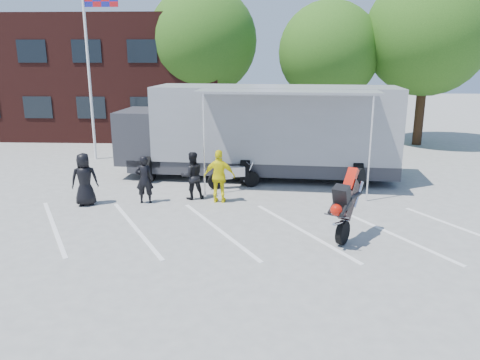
# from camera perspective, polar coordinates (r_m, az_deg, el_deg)

# --- Properties ---
(ground) EXTENTS (100.00, 100.00, 0.00)m
(ground) POSITION_cam_1_polar(r_m,az_deg,el_deg) (12.55, -4.01, -7.65)
(ground) COLOR #9A9A95
(ground) RESTS_ON ground
(parking_bay_lines) EXTENTS (18.09, 13.33, 0.01)m
(parking_bay_lines) POSITION_cam_1_polar(r_m,az_deg,el_deg) (13.47, -3.52, -5.99)
(parking_bay_lines) COLOR white
(parking_bay_lines) RESTS_ON ground
(office_building) EXTENTS (18.00, 8.00, 7.00)m
(office_building) POSITION_cam_1_polar(r_m,az_deg,el_deg) (31.65, -18.86, 11.87)
(office_building) COLOR #401814
(office_building) RESTS_ON ground
(flagpole) EXTENTS (1.61, 0.12, 8.00)m
(flagpole) POSITION_cam_1_polar(r_m,az_deg,el_deg) (22.81, -17.53, 14.95)
(flagpole) COLOR white
(flagpole) RESTS_ON ground
(tree_left) EXTENTS (6.12, 6.12, 8.64)m
(tree_left) POSITION_cam_1_polar(r_m,az_deg,el_deg) (27.71, -4.57, 16.53)
(tree_left) COLOR #382314
(tree_left) RESTS_ON ground
(tree_mid) EXTENTS (5.44, 5.44, 7.68)m
(tree_mid) POSITION_cam_1_polar(r_m,az_deg,el_deg) (26.73, 10.78, 15.05)
(tree_mid) COLOR #382314
(tree_mid) RESTS_ON ground
(tree_right) EXTENTS (6.46, 6.46, 9.12)m
(tree_right) POSITION_cam_1_polar(r_m,az_deg,el_deg) (27.39, 21.88, 16.22)
(tree_right) COLOR #382314
(tree_right) RESTS_ON ground
(transporter_truck) EXTENTS (11.86, 6.40, 3.65)m
(transporter_truck) POSITION_cam_1_polar(r_m,az_deg,el_deg) (19.06, 2.65, 0.35)
(transporter_truck) COLOR gray
(transporter_truck) RESTS_ON ground
(parked_motorcycle) EXTENTS (2.11, 1.19, 1.05)m
(parked_motorcycle) POSITION_cam_1_polar(r_m,az_deg,el_deg) (17.52, -0.77, -0.96)
(parked_motorcycle) COLOR #B4B4B9
(parked_motorcycle) RESTS_ON ground
(stunt_bike_rider) EXTENTS (1.68, 2.00, 2.14)m
(stunt_bike_rider) POSITION_cam_1_polar(r_m,az_deg,el_deg) (13.31, 13.49, -6.69)
(stunt_bike_rider) COLOR black
(stunt_bike_rider) RESTS_ON ground
(spectator_leather_a) EXTENTS (0.99, 0.80, 1.75)m
(spectator_leather_a) POSITION_cam_1_polar(r_m,az_deg,el_deg) (16.14, -18.43, 0.07)
(spectator_leather_a) COLOR black
(spectator_leather_a) RESTS_ON ground
(spectator_leather_b) EXTENTS (0.62, 0.43, 1.62)m
(spectator_leather_b) POSITION_cam_1_polar(r_m,az_deg,el_deg) (15.87, -11.57, 0.06)
(spectator_leather_b) COLOR black
(spectator_leather_b) RESTS_ON ground
(spectator_leather_c) EXTENTS (0.97, 0.86, 1.65)m
(spectator_leather_c) POSITION_cam_1_polar(r_m,az_deg,el_deg) (16.09, -5.85, 0.54)
(spectator_leather_c) COLOR black
(spectator_leather_c) RESTS_ON ground
(spectator_hivis) EXTENTS (1.07, 0.50, 1.79)m
(spectator_hivis) POSITION_cam_1_polar(r_m,az_deg,el_deg) (15.62, -2.52, 0.44)
(spectator_hivis) COLOR #FFF10D
(spectator_hivis) RESTS_ON ground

